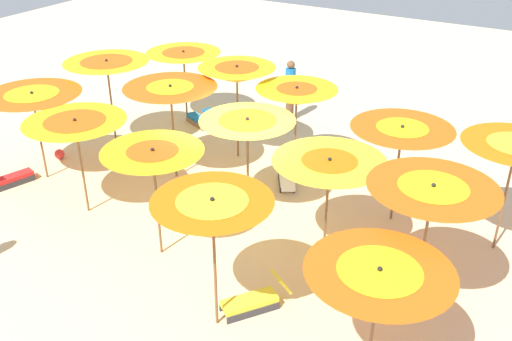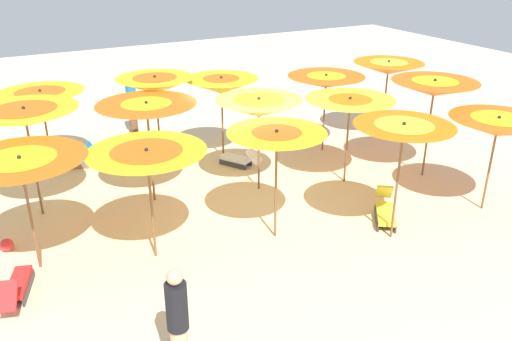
{
  "view_description": "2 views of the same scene",
  "coord_description": "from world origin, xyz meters",
  "px_view_note": "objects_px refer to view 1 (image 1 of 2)",
  "views": [
    {
      "loc": [
        5.88,
        -9.34,
        6.97
      ],
      "look_at": [
        0.1,
        0.64,
        0.83
      ],
      "focal_mm": 41.14,
      "sensor_mm": 36.0,
      "label": 1
    },
    {
      "loc": [
        -5.3,
        -10.07,
        5.63
      ],
      "look_at": [
        -0.53,
        -1.04,
        1.1
      ],
      "focal_mm": 37.01,
      "sensor_mm": 36.0,
      "label": 2
    }
  ],
  "objects_px": {
    "beach_umbrella_5": "(432,197)",
    "lounger_1": "(254,299)",
    "beach_ball": "(59,154)",
    "lounger_3": "(200,119)",
    "lounger_0": "(287,179)",
    "beach_umbrella_11": "(213,210)",
    "lounger_2": "(9,178)",
    "beach_umbrella_8": "(171,93)",
    "beach_umbrella_7": "(247,128)",
    "beach_umbrella_13": "(76,128)",
    "beach_umbrella_12": "(153,160)",
    "beach_umbrella_9": "(107,68)",
    "beach_umbrella_14": "(33,101)",
    "beachgoer_0": "(290,89)",
    "beach_umbrella_4": "(184,58)",
    "beach_umbrella_3": "(237,75)",
    "beach_umbrella_10": "(378,282)",
    "beach_umbrella_6": "(329,168)",
    "beach_umbrella_1": "(402,135)",
    "beach_umbrella_2": "(297,96)"
  },
  "relations": [
    {
      "from": "beach_umbrella_8",
      "to": "beach_umbrella_9",
      "type": "xyz_separation_m",
      "value": [
        -2.41,
        0.5,
        0.08
      ]
    },
    {
      "from": "beach_umbrella_8",
      "to": "beach_umbrella_13",
      "type": "bearing_deg",
      "value": -107.31
    },
    {
      "from": "beach_umbrella_5",
      "to": "beach_umbrella_3",
      "type": "bearing_deg",
      "value": 148.33
    },
    {
      "from": "beach_umbrella_1",
      "to": "beach_umbrella_2",
      "type": "relative_size",
      "value": 0.96
    },
    {
      "from": "beach_umbrella_7",
      "to": "beachgoer_0",
      "type": "height_order",
      "value": "beach_umbrella_7"
    },
    {
      "from": "beach_umbrella_11",
      "to": "lounger_0",
      "type": "height_order",
      "value": "beach_umbrella_11"
    },
    {
      "from": "beach_umbrella_5",
      "to": "lounger_1",
      "type": "relative_size",
      "value": 2.07
    },
    {
      "from": "beach_umbrella_11",
      "to": "beach_umbrella_5",
      "type": "bearing_deg",
      "value": 35.67
    },
    {
      "from": "beach_umbrella_7",
      "to": "beach_umbrella_14",
      "type": "height_order",
      "value": "beach_umbrella_7"
    },
    {
      "from": "beachgoer_0",
      "to": "beach_umbrella_11",
      "type": "bearing_deg",
      "value": -92.01
    },
    {
      "from": "beach_umbrella_7",
      "to": "beach_umbrella_6",
      "type": "bearing_deg",
      "value": -16.45
    },
    {
      "from": "beach_umbrella_5",
      "to": "beach_umbrella_9",
      "type": "distance_m",
      "value": 9.28
    },
    {
      "from": "beach_umbrella_9",
      "to": "lounger_0",
      "type": "xyz_separation_m",
      "value": [
        5.04,
        0.38,
        -2.05
      ]
    },
    {
      "from": "beach_umbrella_7",
      "to": "beach_umbrella_3",
      "type": "bearing_deg",
      "value": 125.99
    },
    {
      "from": "beach_umbrella_12",
      "to": "lounger_0",
      "type": "distance_m",
      "value": 4.18
    },
    {
      "from": "beach_umbrella_10",
      "to": "lounger_0",
      "type": "distance_m",
      "value": 6.34
    },
    {
      "from": "beach_umbrella_12",
      "to": "lounger_1",
      "type": "xyz_separation_m",
      "value": [
        2.45,
        -0.51,
        -1.87
      ]
    },
    {
      "from": "beach_umbrella_11",
      "to": "lounger_2",
      "type": "xyz_separation_m",
      "value": [
        -6.95,
        1.47,
        -2.05
      ]
    },
    {
      "from": "beach_umbrella_6",
      "to": "lounger_0",
      "type": "height_order",
      "value": "beach_umbrella_6"
    },
    {
      "from": "beach_umbrella_13",
      "to": "beach_umbrella_8",
      "type": "bearing_deg",
      "value": 72.69
    },
    {
      "from": "beach_umbrella_13",
      "to": "lounger_3",
      "type": "bearing_deg",
      "value": 95.99
    },
    {
      "from": "beach_umbrella_11",
      "to": "beach_umbrella_14",
      "type": "height_order",
      "value": "beach_umbrella_11"
    },
    {
      "from": "lounger_2",
      "to": "beach_ball",
      "type": "bearing_deg",
      "value": 18.48
    },
    {
      "from": "beach_umbrella_11",
      "to": "lounger_2",
      "type": "bearing_deg",
      "value": 168.09
    },
    {
      "from": "beach_umbrella_4",
      "to": "lounger_3",
      "type": "bearing_deg",
      "value": -12.11
    },
    {
      "from": "beach_umbrella_3",
      "to": "lounger_0",
      "type": "height_order",
      "value": "beach_umbrella_3"
    },
    {
      "from": "beach_umbrella_8",
      "to": "beach_umbrella_7",
      "type": "bearing_deg",
      "value": -14.03
    },
    {
      "from": "beachgoer_0",
      "to": "beach_umbrella_6",
      "type": "bearing_deg",
      "value": -78.44
    },
    {
      "from": "beach_umbrella_3",
      "to": "beach_umbrella_1",
      "type": "bearing_deg",
      "value": -11.71
    },
    {
      "from": "beach_umbrella_4",
      "to": "beach_umbrella_8",
      "type": "relative_size",
      "value": 0.91
    },
    {
      "from": "beach_umbrella_14",
      "to": "beachgoer_0",
      "type": "relative_size",
      "value": 1.22
    },
    {
      "from": "beach_umbrella_13",
      "to": "beach_ball",
      "type": "height_order",
      "value": "beach_umbrella_13"
    },
    {
      "from": "beach_umbrella_5",
      "to": "beach_umbrella_8",
      "type": "xyz_separation_m",
      "value": [
        -6.56,
        1.87,
        -0.12
      ]
    },
    {
      "from": "beach_umbrella_12",
      "to": "lounger_2",
      "type": "bearing_deg",
      "value": 176.16
    },
    {
      "from": "beach_ball",
      "to": "lounger_3",
      "type": "bearing_deg",
      "value": 61.46
    },
    {
      "from": "beach_umbrella_9",
      "to": "lounger_0",
      "type": "relative_size",
      "value": 2.11
    },
    {
      "from": "beach_umbrella_11",
      "to": "beach_umbrella_9",
      "type": "bearing_deg",
      "value": 144.67
    },
    {
      "from": "beach_umbrella_8",
      "to": "beach_umbrella_13",
      "type": "relative_size",
      "value": 1.07
    },
    {
      "from": "lounger_0",
      "to": "beach_ball",
      "type": "height_order",
      "value": "lounger_0"
    },
    {
      "from": "beach_umbrella_4",
      "to": "lounger_2",
      "type": "height_order",
      "value": "beach_umbrella_4"
    },
    {
      "from": "lounger_2",
      "to": "lounger_3",
      "type": "height_order",
      "value": "lounger_3"
    },
    {
      "from": "beach_umbrella_14",
      "to": "beachgoer_0",
      "type": "xyz_separation_m",
      "value": [
        3.57,
        6.19,
        -1.03
      ]
    },
    {
      "from": "beach_umbrella_2",
      "to": "lounger_0",
      "type": "xyz_separation_m",
      "value": [
        0.14,
        -0.68,
        -1.86
      ]
    },
    {
      "from": "beach_umbrella_4",
      "to": "beach_umbrella_8",
      "type": "height_order",
      "value": "beach_umbrella_8"
    },
    {
      "from": "beach_umbrella_3",
      "to": "beach_ball",
      "type": "relative_size",
      "value": 9.65
    },
    {
      "from": "beach_umbrella_5",
      "to": "lounger_1",
      "type": "height_order",
      "value": "beach_umbrella_5"
    },
    {
      "from": "beach_umbrella_8",
      "to": "beach_umbrella_12",
      "type": "relative_size",
      "value": 1.03
    },
    {
      "from": "beach_umbrella_4",
      "to": "beach_umbrella_10",
      "type": "height_order",
      "value": "beach_umbrella_10"
    },
    {
      "from": "beach_umbrella_6",
      "to": "lounger_0",
      "type": "distance_m",
      "value": 3.36
    },
    {
      "from": "beach_umbrella_7",
      "to": "lounger_0",
      "type": "bearing_deg",
      "value": 82.84
    }
  ]
}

